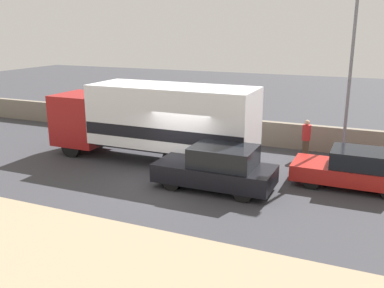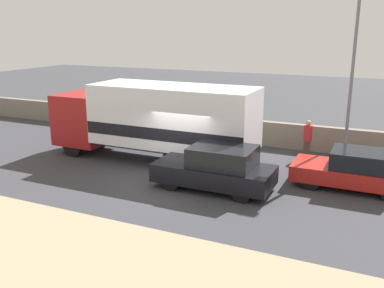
% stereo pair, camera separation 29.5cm
% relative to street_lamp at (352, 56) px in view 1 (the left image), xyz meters
% --- Properties ---
extents(ground_plane, '(80.00, 80.00, 0.00)m').
position_rel_street_lamp_xyz_m(ground_plane, '(-5.74, -5.55, -4.56)').
color(ground_plane, '#38383D').
extents(dirt_shoulder_foreground, '(60.00, 6.33, 0.04)m').
position_rel_street_lamp_xyz_m(dirt_shoulder_foreground, '(-5.74, -12.72, -4.54)').
color(dirt_shoulder_foreground, '#9E896B').
rests_on(dirt_shoulder_foreground, ground_plane).
extents(stone_wall_backdrop, '(60.00, 0.35, 1.23)m').
position_rel_street_lamp_xyz_m(stone_wall_backdrop, '(-5.74, 0.91, -3.94)').
color(stone_wall_backdrop, gray).
rests_on(stone_wall_backdrop, ground_plane).
extents(street_lamp, '(0.56, 0.28, 7.99)m').
position_rel_street_lamp_xyz_m(street_lamp, '(0.00, 0.00, 0.00)').
color(street_lamp, slate).
rests_on(street_lamp, ground_plane).
extents(box_truck, '(9.33, 2.58, 3.38)m').
position_rel_street_lamp_xyz_m(box_truck, '(-7.52, -3.59, -2.69)').
color(box_truck, maroon).
rests_on(box_truck, ground_plane).
extents(car_hatchback, '(4.34, 1.88, 1.63)m').
position_rel_street_lamp_xyz_m(car_hatchback, '(-3.89, -5.70, -3.76)').
color(car_hatchback, black).
rests_on(car_hatchback, ground_plane).
extents(car_sedan_second, '(4.27, 1.85, 1.44)m').
position_rel_street_lamp_xyz_m(car_sedan_second, '(0.71, -3.54, -3.84)').
color(car_sedan_second, '#B21E19').
rests_on(car_sedan_second, ground_plane).
extents(pedestrian, '(0.38, 0.38, 1.76)m').
position_rel_street_lamp_xyz_m(pedestrian, '(-1.57, -0.50, -3.65)').
color(pedestrian, '#473828').
rests_on(pedestrian, ground_plane).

